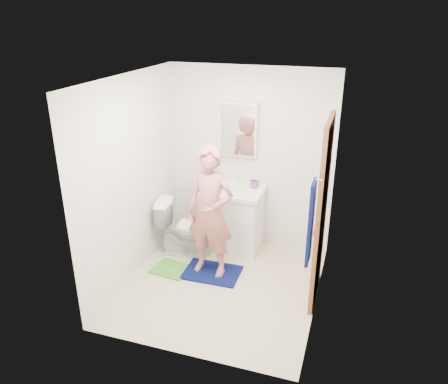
# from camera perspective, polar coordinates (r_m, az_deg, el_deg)

# --- Properties ---
(floor) EXTENTS (2.20, 2.40, 0.02)m
(floor) POSITION_cam_1_polar(r_m,az_deg,el_deg) (5.32, -0.25, -12.04)
(floor) COLOR beige
(floor) RESTS_ON ground
(ceiling) EXTENTS (2.20, 2.40, 0.02)m
(ceiling) POSITION_cam_1_polar(r_m,az_deg,el_deg) (4.41, -0.31, 14.75)
(ceiling) COLOR white
(ceiling) RESTS_ON ground
(wall_back) EXTENTS (2.20, 0.02, 2.40)m
(wall_back) POSITION_cam_1_polar(r_m,az_deg,el_deg) (5.82, 3.47, 4.45)
(wall_back) COLOR white
(wall_back) RESTS_ON ground
(wall_front) EXTENTS (2.20, 0.02, 2.40)m
(wall_front) POSITION_cam_1_polar(r_m,az_deg,el_deg) (3.72, -6.17, -6.76)
(wall_front) COLOR white
(wall_front) RESTS_ON ground
(wall_left) EXTENTS (0.02, 2.40, 2.40)m
(wall_left) POSITION_cam_1_polar(r_m,az_deg,el_deg) (5.16, -12.06, 1.55)
(wall_left) COLOR white
(wall_left) RESTS_ON ground
(wall_right) EXTENTS (0.02, 2.40, 2.40)m
(wall_right) POSITION_cam_1_polar(r_m,az_deg,el_deg) (4.54, 13.17, -1.59)
(wall_right) COLOR white
(wall_right) RESTS_ON ground
(vanity_cabinet) EXTENTS (0.75, 0.55, 0.80)m
(vanity_cabinet) POSITION_cam_1_polar(r_m,az_deg,el_deg) (5.90, 1.14, -3.66)
(vanity_cabinet) COLOR white
(vanity_cabinet) RESTS_ON floor
(countertop) EXTENTS (0.79, 0.59, 0.05)m
(countertop) POSITION_cam_1_polar(r_m,az_deg,el_deg) (5.72, 1.18, 0.15)
(countertop) COLOR white
(countertop) RESTS_ON vanity_cabinet
(sink_basin) EXTENTS (0.40, 0.40, 0.03)m
(sink_basin) POSITION_cam_1_polar(r_m,az_deg,el_deg) (5.72, 1.18, 0.29)
(sink_basin) COLOR white
(sink_basin) RESTS_ON countertop
(faucet) EXTENTS (0.03, 0.03, 0.12)m
(faucet) POSITION_cam_1_polar(r_m,az_deg,el_deg) (5.85, 1.70, 1.56)
(faucet) COLOR silver
(faucet) RESTS_ON countertop
(medicine_cabinet) EXTENTS (0.50, 0.12, 0.70)m
(medicine_cabinet) POSITION_cam_1_polar(r_m,az_deg,el_deg) (5.68, 1.91, 8.22)
(medicine_cabinet) COLOR white
(medicine_cabinet) RESTS_ON wall_back
(mirror_panel) EXTENTS (0.46, 0.01, 0.66)m
(mirror_panel) POSITION_cam_1_polar(r_m,az_deg,el_deg) (5.62, 1.73, 8.07)
(mirror_panel) COLOR white
(mirror_panel) RESTS_ON wall_back
(door) EXTENTS (0.05, 0.80, 2.05)m
(door) POSITION_cam_1_polar(r_m,az_deg,el_deg) (4.75, 12.62, -2.73)
(door) COLOR brown
(door) RESTS_ON ground
(door_knob) EXTENTS (0.07, 0.07, 0.07)m
(door_knob) POSITION_cam_1_polar(r_m,az_deg,el_deg) (4.50, 11.59, -5.21)
(door_knob) COLOR gold
(door_knob) RESTS_ON door
(towel) EXTENTS (0.03, 0.24, 0.80)m
(towel) POSITION_cam_1_polar(r_m,az_deg,el_deg) (4.01, 11.27, -4.00)
(towel) COLOR #08124E
(towel) RESTS_ON wall_right
(towel_hook) EXTENTS (0.06, 0.02, 0.02)m
(towel_hook) POSITION_cam_1_polar(r_m,az_deg,el_deg) (3.84, 12.33, 1.54)
(towel_hook) COLOR silver
(towel_hook) RESTS_ON wall_right
(toilet) EXTENTS (0.80, 0.54, 0.75)m
(toilet) POSITION_cam_1_polar(r_m,az_deg,el_deg) (5.78, -5.02, -4.63)
(toilet) COLOR white
(toilet) RESTS_ON floor
(bath_mat) EXTENTS (0.69, 0.50, 0.02)m
(bath_mat) POSITION_cam_1_polar(r_m,az_deg,el_deg) (5.50, -1.57, -10.46)
(bath_mat) COLOR #08124E
(bath_mat) RESTS_ON floor
(green_rug) EXTENTS (0.49, 0.43, 0.02)m
(green_rug) POSITION_cam_1_polar(r_m,az_deg,el_deg) (5.61, -6.88, -9.94)
(green_rug) COLOR #4C9C34
(green_rug) RESTS_ON floor
(soap_dispenser) EXTENTS (0.11, 0.11, 0.21)m
(soap_dispenser) POSITION_cam_1_polar(r_m,az_deg,el_deg) (5.70, -1.00, 1.45)
(soap_dispenser) COLOR #D56E63
(soap_dispenser) RESTS_ON countertop
(toothbrush_cup) EXTENTS (0.14, 0.14, 0.10)m
(toothbrush_cup) POSITION_cam_1_polar(r_m,az_deg,el_deg) (5.76, 3.98, 1.03)
(toothbrush_cup) COLOR #944598
(toothbrush_cup) RESTS_ON countertop
(man) EXTENTS (0.62, 0.44, 1.61)m
(man) POSITION_cam_1_polar(r_m,az_deg,el_deg) (5.12, -1.81, -2.65)
(man) COLOR #B76967
(man) RESTS_ON bath_mat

